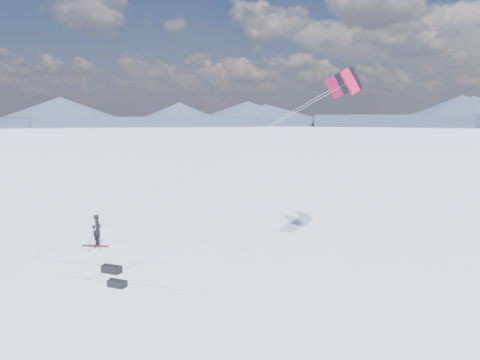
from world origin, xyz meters
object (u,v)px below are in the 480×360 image
(snowkiter, at_px, (98,244))
(tripod, at_px, (94,234))
(snowboard, at_px, (96,246))
(gear_bag_b, at_px, (117,283))
(gear_bag_a, at_px, (112,269))

(snowkiter, xyz_separation_m, tripod, (0.51, -1.19, 0.89))
(snowkiter, bearing_deg, snowboard, 170.46)
(snowboard, height_order, gear_bag_b, gear_bag_b)
(snowkiter, relative_size, gear_bag_b, 2.05)
(gear_bag_a, bearing_deg, gear_bag_b, -44.09)
(tripod, bearing_deg, snowkiter, 117.23)
(gear_bag_b, bearing_deg, snowboard, 136.87)
(snowboard, xyz_separation_m, gear_bag_a, (3.14, -3.80, 0.16))
(snowkiter, distance_m, snowboard, 0.44)
(gear_bag_a, bearing_deg, snowboard, 139.41)
(snowkiter, xyz_separation_m, gear_bag_b, (4.38, -5.81, 0.16))
(snowkiter, height_order, gear_bag_b, snowkiter)
(tripod, height_order, gear_bag_a, tripod)
(snowboard, distance_m, gear_bag_a, 4.93)
(snowkiter, relative_size, gear_bag_a, 1.77)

